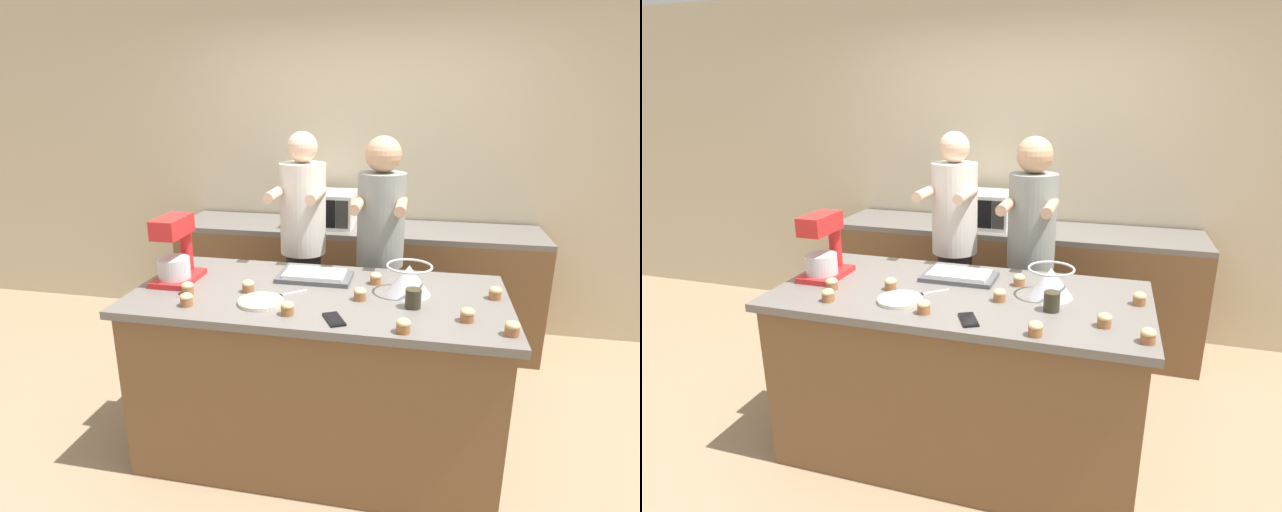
% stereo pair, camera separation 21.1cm
% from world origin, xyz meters
% --- Properties ---
extents(ground_plane, '(16.00, 16.00, 0.00)m').
position_xyz_m(ground_plane, '(0.00, 0.00, 0.00)').
color(ground_plane, '#937A5B').
extents(back_wall, '(10.00, 0.06, 2.70)m').
position_xyz_m(back_wall, '(0.00, 1.78, 1.35)').
color(back_wall, beige).
rests_on(back_wall, ground_plane).
extents(island_counter, '(1.88, 0.89, 0.93)m').
position_xyz_m(island_counter, '(0.00, 0.00, 0.47)').
color(island_counter, brown).
rests_on(island_counter, ground_plane).
extents(back_counter, '(2.80, 0.60, 0.93)m').
position_xyz_m(back_counter, '(0.00, 1.43, 0.46)').
color(back_counter, brown).
rests_on(back_counter, ground_plane).
extents(person_left, '(0.31, 0.49, 1.68)m').
position_xyz_m(person_left, '(-0.25, 0.71, 0.90)').
color(person_left, '#232328').
rests_on(person_left, ground_plane).
extents(person_right, '(0.32, 0.49, 1.66)m').
position_xyz_m(person_right, '(0.25, 0.71, 0.89)').
color(person_right, '#232328').
rests_on(person_right, ground_plane).
extents(stand_mixer, '(0.20, 0.30, 0.36)m').
position_xyz_m(stand_mixer, '(-0.78, 0.01, 1.09)').
color(stand_mixer, red).
rests_on(stand_mixer, island_counter).
extents(mixing_bowl, '(0.23, 0.23, 0.15)m').
position_xyz_m(mixing_bowl, '(0.45, 0.08, 1.01)').
color(mixing_bowl, '#BCBCC1').
rests_on(mixing_bowl, island_counter).
extents(baking_tray, '(0.40, 0.23, 0.04)m').
position_xyz_m(baking_tray, '(-0.06, 0.19, 0.95)').
color(baking_tray, '#4C4C51').
rests_on(baking_tray, island_counter).
extents(microwave_oven, '(0.45, 0.39, 0.26)m').
position_xyz_m(microwave_oven, '(-0.24, 1.43, 1.06)').
color(microwave_oven, silver).
rests_on(microwave_oven, back_counter).
extents(cell_phone, '(0.13, 0.16, 0.01)m').
position_xyz_m(cell_phone, '(0.14, -0.32, 0.93)').
color(cell_phone, black).
rests_on(cell_phone, island_counter).
extents(drinking_glass, '(0.08, 0.08, 0.09)m').
position_xyz_m(drinking_glass, '(0.48, -0.10, 0.97)').
color(drinking_glass, '#332D1E').
rests_on(drinking_glass, island_counter).
extents(small_plate, '(0.22, 0.22, 0.02)m').
position_xyz_m(small_plate, '(-0.24, -0.20, 0.94)').
color(small_plate, beige).
rests_on(small_plate, island_counter).
extents(knife, '(0.18, 0.16, 0.01)m').
position_xyz_m(knife, '(-0.16, -0.07, 0.93)').
color(knife, '#BCBCC1').
rests_on(knife, island_counter).
extents(cupcake_0, '(0.06, 0.06, 0.06)m').
position_xyz_m(cupcake_0, '(-0.64, -0.15, 0.96)').
color(cupcake_0, '#9E6038').
rests_on(cupcake_0, island_counter).
extents(cupcake_1, '(0.06, 0.06, 0.06)m').
position_xyz_m(cupcake_1, '(0.44, -0.38, 0.96)').
color(cupcake_1, '#9E6038').
rests_on(cupcake_1, island_counter).
extents(cupcake_2, '(0.06, 0.06, 0.06)m').
position_xyz_m(cupcake_2, '(-0.58, -0.29, 0.96)').
color(cupcake_2, '#9E6038').
rests_on(cupcake_2, island_counter).
extents(cupcake_3, '(0.06, 0.06, 0.06)m').
position_xyz_m(cupcake_3, '(0.27, 0.18, 0.96)').
color(cupcake_3, '#9E6038').
rests_on(cupcake_3, island_counter).
extents(cupcake_4, '(0.06, 0.06, 0.06)m').
position_xyz_m(cupcake_4, '(0.87, 0.09, 0.96)').
color(cupcake_4, '#9E6038').
rests_on(cupcake_4, island_counter).
extents(cupcake_5, '(0.06, 0.06, 0.06)m').
position_xyz_m(cupcake_5, '(0.89, -0.32, 0.96)').
color(cupcake_5, '#9E6038').
rests_on(cupcake_5, island_counter).
extents(cupcake_6, '(0.06, 0.06, 0.06)m').
position_xyz_m(cupcake_6, '(0.71, -0.21, 0.96)').
color(cupcake_6, '#9E6038').
rests_on(cupcake_6, island_counter).
extents(cupcake_7, '(0.06, 0.06, 0.06)m').
position_xyz_m(cupcake_7, '(-0.35, -0.06, 0.96)').
color(cupcake_7, '#9E6038').
rests_on(cupcake_7, island_counter).
extents(cupcake_8, '(0.06, 0.06, 0.06)m').
position_xyz_m(cupcake_8, '(-0.08, -0.30, 0.96)').
color(cupcake_8, '#9E6038').
rests_on(cupcake_8, island_counter).
extents(cupcake_9, '(0.06, 0.06, 0.06)m').
position_xyz_m(cupcake_9, '(0.22, -0.06, 0.96)').
color(cupcake_9, '#9E6038').
rests_on(cupcake_9, island_counter).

